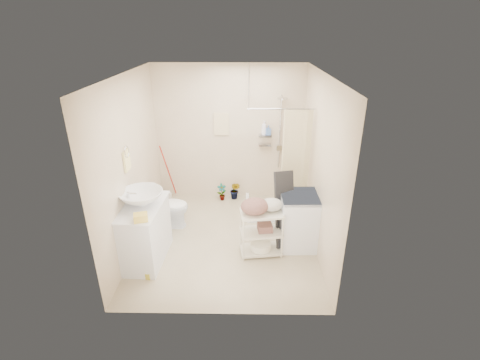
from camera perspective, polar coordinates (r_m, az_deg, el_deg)
The scene contains 23 objects.
floor at distance 5.76m, azimuth -2.25°, elevation -9.68°, with size 3.20×3.20×0.00m, color #B9AB8A.
ceiling at distance 4.82m, azimuth -2.78°, elevation 16.89°, with size 2.80×3.20×0.04m, color silver.
wall_back at distance 6.66m, azimuth -1.72°, elevation 7.53°, with size 2.80×0.04×2.60m, color beige.
wall_front at distance 3.72m, azimuth -3.85°, elevation -6.81°, with size 2.80×0.04×2.60m, color beige.
wall_left at distance 5.42m, azimuth -17.46°, elevation 2.38°, with size 0.04×3.20×2.60m, color beige.
wall_right at distance 5.26m, azimuth 12.93°, elevation 2.26°, with size 0.04×3.20×2.60m, color beige.
vanity at distance 5.29m, azimuth -15.43°, elevation -8.35°, with size 0.57×1.01×0.89m, color silver.
sink at distance 5.05m, azimuth -15.90°, elevation -2.85°, with size 0.61×0.61×0.21m, color silver.
counter_basket at distance 4.68m, azimuth -15.98°, elevation -5.92°, with size 0.18×0.14×0.10m, color gold.
floor_basket at distance 5.15m, azimuth -15.17°, elevation -14.44°, with size 0.25×0.19×0.13m, color gold.
toilet at distance 6.07m, azimuth -11.99°, elevation -4.26°, with size 0.42×0.73×0.75m, color white.
mop at distance 6.93m, azimuth -11.90°, elevation 1.25°, with size 0.11×0.11×1.14m, color #AE1F12, non-canonical shape.
potted_plant_a at distance 6.88m, azimuth -3.00°, elevation -2.00°, with size 0.18×0.12×0.35m, color brown.
potted_plant_b at distance 6.92m, azimuth -0.81°, elevation -1.71°, with size 0.21×0.17×0.37m, color brown.
hanging_towel at distance 6.60m, azimuth -3.07°, elevation 9.15°, with size 0.28×0.03×0.42m, color beige.
towel_ring at distance 5.17m, azimuth -18.12°, elevation 3.30°, with size 0.04×0.22×0.34m, color #FFF196, non-canonical shape.
tp_holder at distance 5.68m, azimuth -16.20°, elevation -2.86°, with size 0.08×0.12×0.14m, color white, non-canonical shape.
shower at distance 6.24m, azimuth 5.93°, elevation 3.81°, with size 1.10×1.10×2.10m, color white, non-canonical shape.
shampoo_bottle_a at distance 6.56m, azimuth 3.97°, elevation 8.58°, with size 0.10×0.10×0.26m, color silver.
shampoo_bottle_b at distance 6.55m, azimuth 4.67°, elevation 8.18°, with size 0.08×0.08×0.18m, color #466AAB.
washing_machine at distance 5.50m, azimuth 9.64°, elevation -6.53°, with size 0.59×0.61×0.87m, color silver.
laundry_rack at distance 5.23m, azimuth 3.51°, elevation -8.01°, with size 0.62×0.36×0.85m, color beige, non-canonical shape.
ironing_board at distance 5.40m, azimuth 7.35°, elevation -4.77°, with size 0.35×0.10×1.23m, color black, non-canonical shape.
Camera 1 is at (0.30, -4.77, 3.22)m, focal length 26.00 mm.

